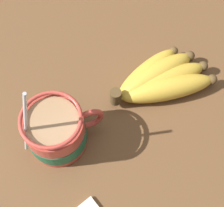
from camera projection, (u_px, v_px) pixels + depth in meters
The scene contains 3 objects.
table at pixel (107, 145), 53.47cm from camera, with size 107.90×107.90×2.55cm.
coffee_mug at pixel (56, 131), 48.91cm from camera, with size 13.64×9.56×17.32cm.
banana_bunch at pixel (160, 80), 55.56cm from camera, with size 19.47×12.06×4.45cm.
Camera 1 is at (-5.79, -17.45, 51.99)cm, focal length 50.00 mm.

